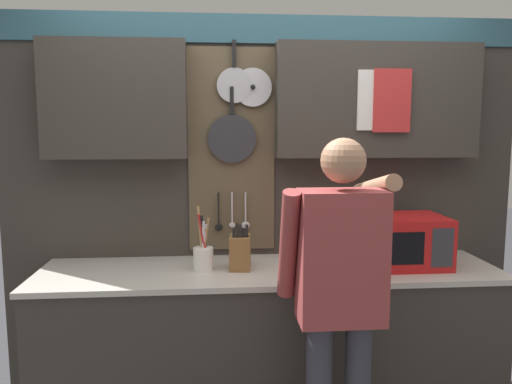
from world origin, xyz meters
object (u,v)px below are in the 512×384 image
at_px(utensil_crock, 203,255).
at_px(person, 340,284).
at_px(knife_block, 240,252).
at_px(microwave, 395,241).

relative_size(utensil_crock, person, 0.21).
height_order(utensil_crock, person, person).
bearing_deg(utensil_crock, knife_block, -0.62).
relative_size(microwave, person, 0.33).
height_order(microwave, person, person).
bearing_deg(microwave, utensil_crock, 179.85).
relative_size(microwave, utensil_crock, 1.56).
distance_m(knife_block, utensil_crock, 0.20).
distance_m(microwave, utensil_crock, 1.07).
xyz_separation_m(microwave, utensil_crock, (-1.07, 0.00, -0.06)).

